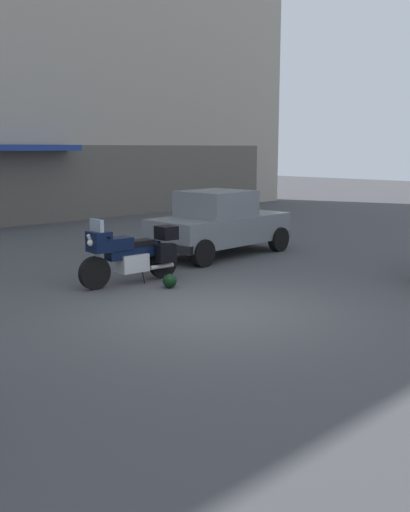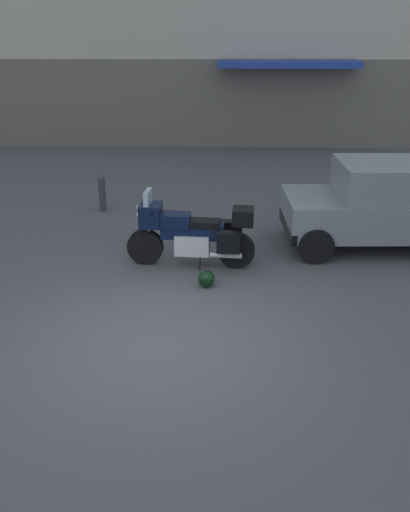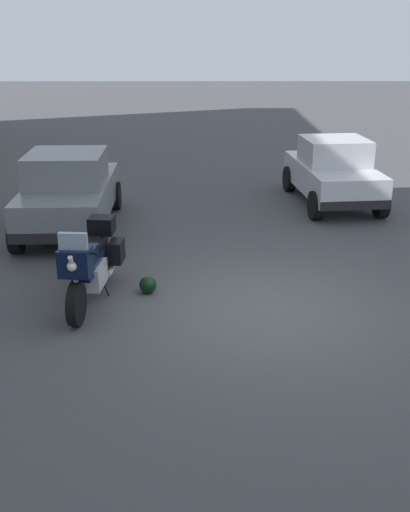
{
  "view_description": "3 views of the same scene",
  "coord_description": "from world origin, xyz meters",
  "px_view_note": "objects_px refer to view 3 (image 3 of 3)",
  "views": [
    {
      "loc": [
        -6.86,
        -6.71,
        2.69
      ],
      "look_at": [
        0.43,
        0.62,
        0.81
      ],
      "focal_mm": 41.84,
      "sensor_mm": 36.0,
      "label": 1
    },
    {
      "loc": [
        0.82,
        -6.75,
        4.14
      ],
      "look_at": [
        0.63,
        1.16,
        0.82
      ],
      "focal_mm": 40.57,
      "sensor_mm": 36.0,
      "label": 2
    },
    {
      "loc": [
        -8.44,
        0.97,
        4.04
      ],
      "look_at": [
        0.71,
        0.9,
        0.6
      ],
      "focal_mm": 43.31,
      "sensor_mm": 36.0,
      "label": 3
    }
  ],
  "objects_px": {
    "car_hatchback_near": "(69,192)",
    "motorcycle": "(90,263)",
    "helmet": "(148,285)",
    "car_compact_side": "(333,172)"
  },
  "relations": [
    {
      "from": "motorcycle",
      "to": "car_compact_side",
      "type": "bearing_deg",
      "value": 143.44
    },
    {
      "from": "car_hatchback_near",
      "to": "car_compact_side",
      "type": "height_order",
      "value": "car_hatchback_near"
    },
    {
      "from": "car_hatchback_near",
      "to": "motorcycle",
      "type": "bearing_deg",
      "value": -165.82
    },
    {
      "from": "helmet",
      "to": "car_hatchback_near",
      "type": "relative_size",
      "value": 0.07
    },
    {
      "from": "helmet",
      "to": "car_hatchback_near",
      "type": "bearing_deg",
      "value": 29.33
    },
    {
      "from": "motorcycle",
      "to": "car_hatchback_near",
      "type": "bearing_deg",
      "value": -159.47
    },
    {
      "from": "helmet",
      "to": "car_compact_side",
      "type": "bearing_deg",
      "value": -37.12
    },
    {
      "from": "helmet",
      "to": "car_compact_side",
      "type": "distance_m",
      "value": 6.65
    },
    {
      "from": "motorcycle",
      "to": "car_compact_side",
      "type": "xyz_separation_m",
      "value": [
        5.53,
        -4.85,
        0.15
      ]
    },
    {
      "from": "motorcycle",
      "to": "helmet",
      "type": "relative_size",
      "value": 8.09
    }
  ]
}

